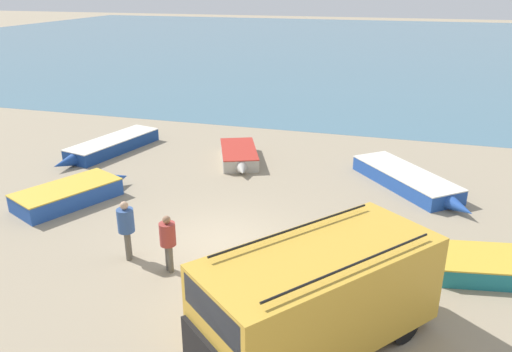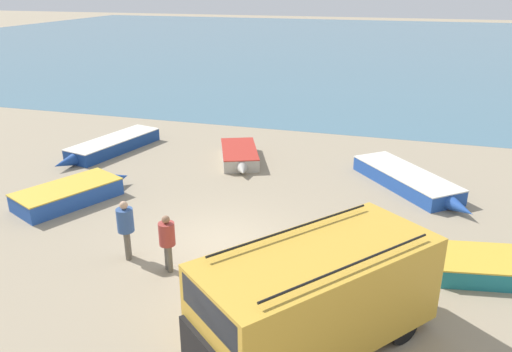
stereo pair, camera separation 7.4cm
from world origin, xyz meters
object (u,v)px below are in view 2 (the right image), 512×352
Objects in this scene: fishing_rowboat_1 at (239,155)px; fishing_rowboat_2 at (71,193)px; fishing_rowboat_4 at (111,146)px; fishing_rowboat_0 at (408,180)px; parked_van at (316,294)px; fisherman_1 at (126,225)px; fisherman_0 at (167,238)px.

fishing_rowboat_2 is at bearing -59.64° from fishing_rowboat_1.
fishing_rowboat_2 is 5.40m from fishing_rowboat_4.
fishing_rowboat_4 is (-12.74, 0.57, 0.00)m from fishing_rowboat_0.
parked_van is 1.07× the size of fishing_rowboat_0.
parked_van is at bearing -50.51° from fishing_rowboat_0.
fisherman_1 is (-7.31, -7.40, 0.74)m from fishing_rowboat_0.
fisherman_0 reaches higher than fishing_rowboat_0.
fisherman_0 is at bearing -36.47° from fisherman_1.
fishing_rowboat_4 reaches higher than fishing_rowboat_1.
fisherman_0 reaches higher than fishing_rowboat_4.
fishing_rowboat_4 is at bearing -132.30° from fishing_rowboat_0.
fisherman_1 is (-1.35, 0.27, 0.07)m from fisherman_0.
fishing_rowboat_1 is 2.40× the size of fisherman_0.
fisherman_1 is at bearing -101.40° from fishing_rowboat_2.
fishing_rowboat_1 is at bearing -12.62° from fishing_rowboat_2.
parked_van is at bearing 61.17° from fishing_rowboat_4.
fishing_rowboat_0 is at bearing 100.95° from fishing_rowboat_4.
fisherman_0 reaches higher than fishing_rowboat_2.
fishing_rowboat_1 is 0.91× the size of fishing_rowboat_2.
parked_van reaches higher than fishing_rowboat_4.
fishing_rowboat_0 is 6.92m from fishing_rowboat_1.
fisherman_0 is (0.90, -8.62, 0.68)m from fishing_rowboat_1.
fishing_rowboat_1 is 5.89m from fishing_rowboat_4.
fishing_rowboat_1 is at bearing -114.57° from parked_van.
fishing_rowboat_0 is 12.75m from fishing_rowboat_4.
fishing_rowboat_4 is at bearing 99.07° from fisherman_1.
fisherman_1 reaches higher than fishing_rowboat_4.
fishing_rowboat_4 is at bearing -99.74° from fisherman_0.
fisherman_1 is at bearing -84.40° from fishing_rowboat_0.
parked_van is 1.38× the size of fishing_rowboat_1.
fisherman_0 is 1.38m from fisherman_1.
fishing_rowboat_1 is 8.40m from fisherman_1.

